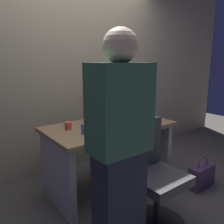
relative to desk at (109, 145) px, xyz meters
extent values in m
plane|color=#4C4742|center=(0.00, 0.00, -0.52)|extent=(9.00, 9.00, 0.00)
cube|color=tan|center=(0.00, 0.80, 0.98)|extent=(6.40, 0.10, 3.00)
cube|color=#93704C|center=(0.00, 0.00, 0.22)|extent=(1.38, 0.76, 0.04)
cube|color=#B2B2B7|center=(-0.63, 0.00, -0.16)|extent=(0.06, 0.68, 0.71)
cube|color=#B2B2B7|center=(0.63, 0.00, -0.16)|extent=(0.06, 0.68, 0.71)
cylinder|color=black|center=(-0.05, -0.77, -0.50)|extent=(0.52, 0.52, 0.03)
cylinder|color=black|center=(-0.05, -0.77, -0.29)|extent=(0.05, 0.05, 0.39)
cube|color=#3F3F3F|center=(-0.05, -0.77, -0.06)|extent=(0.44, 0.44, 0.08)
cube|color=#3F3F3F|center=(-0.05, -0.58, 0.20)|extent=(0.40, 0.06, 0.44)
cube|color=#262838|center=(-0.53, -0.84, -0.09)|extent=(0.34, 0.20, 0.85)
cube|color=#38664C|center=(-0.53, -0.84, 0.62)|extent=(0.40, 0.24, 0.58)
sphere|color=beige|center=(-0.53, -0.84, 1.01)|extent=(0.22, 0.22, 0.22)
cube|color=silver|center=(0.06, 0.13, 0.25)|extent=(0.20, 0.15, 0.02)
cube|color=silver|center=(0.06, 0.13, 0.30)|extent=(0.04, 0.03, 0.08)
cube|color=silver|center=(0.06, 0.13, 0.52)|extent=(0.54, 0.05, 0.36)
cube|color=black|center=(0.06, 0.11, 0.52)|extent=(0.50, 0.02, 0.32)
cube|color=white|center=(0.02, -0.06, 0.25)|extent=(0.43, 0.14, 0.02)
ellipsoid|color=black|center=(0.35, -0.07, 0.26)|extent=(0.06, 0.10, 0.03)
cylinder|color=#3372B2|center=(-0.38, -0.12, 0.29)|extent=(0.07, 0.07, 0.10)
cylinder|color=#D84C3F|center=(-0.45, 0.10, 0.28)|extent=(0.07, 0.07, 0.08)
cube|color=#594C72|center=(0.42, 0.15, 0.25)|extent=(0.17, 0.15, 0.03)
cube|color=gold|center=(0.42, 0.16, 0.28)|extent=(0.19, 0.14, 0.03)
cube|color=#3359A5|center=(0.43, 0.15, 0.31)|extent=(0.19, 0.16, 0.03)
cube|color=beige|center=(0.42, 0.16, 0.35)|extent=(0.17, 0.16, 0.04)
cube|color=#338C59|center=(0.43, 0.15, 0.38)|extent=(0.21, 0.14, 0.03)
cube|color=white|center=(0.43, 0.16, 0.42)|extent=(0.20, 0.17, 0.04)
cube|color=black|center=(0.44, -0.15, 0.24)|extent=(0.11, 0.16, 0.01)
cube|color=#4C3356|center=(0.85, -0.64, -0.39)|extent=(0.34, 0.14, 0.26)
torus|color=#4C3356|center=(0.85, -0.64, -0.23)|extent=(0.18, 0.02, 0.18)
camera|label=1|loc=(-1.45, -1.97, 0.93)|focal=37.01mm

